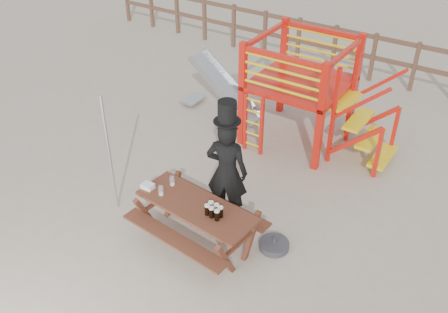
% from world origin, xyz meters
% --- Properties ---
extents(ground, '(60.00, 60.00, 0.00)m').
position_xyz_m(ground, '(0.00, 0.00, 0.00)').
color(ground, tan).
rests_on(ground, ground).
extents(back_fence, '(15.09, 0.09, 1.20)m').
position_xyz_m(back_fence, '(0.00, 7.00, 0.74)').
color(back_fence, brown).
rests_on(back_fence, ground).
extents(playground_fort, '(4.71, 1.84, 2.10)m').
position_xyz_m(playground_fort, '(0.12, 3.58, 1.07)').
color(playground_fort, red).
rests_on(playground_fort, ground).
extents(picnic_table, '(1.94, 1.42, 0.71)m').
position_xyz_m(picnic_table, '(0.35, 0.04, 0.45)').
color(picnic_table, brown).
rests_on(picnic_table, ground).
extents(man_with_hat, '(0.75, 0.59, 2.11)m').
position_xyz_m(man_with_hat, '(0.41, 0.75, 0.94)').
color(man_with_hat, black).
rests_on(man_with_hat, ground).
extents(metal_pole, '(0.05, 0.05, 2.07)m').
position_xyz_m(metal_pole, '(-1.26, -0.04, 1.03)').
color(metal_pole, '#B2B2B7').
rests_on(metal_pole, ground).
extents(parasol_base, '(0.46, 0.46, 0.19)m').
position_xyz_m(parasol_base, '(1.39, 0.56, 0.05)').
color(parasol_base, '#36363B').
rests_on(parasol_base, ground).
extents(paper_bag, '(0.19, 0.15, 0.08)m').
position_xyz_m(paper_bag, '(-0.50, -0.05, 0.75)').
color(paper_bag, white).
rests_on(paper_bag, picnic_table).
extents(stout_pints, '(0.26, 0.18, 0.17)m').
position_xyz_m(stout_pints, '(0.69, -0.01, 0.80)').
color(stout_pints, black).
rests_on(stout_pints, picnic_table).
extents(empty_glasses, '(0.09, 0.36, 0.15)m').
position_xyz_m(empty_glasses, '(-0.24, 0.08, 0.78)').
color(empty_glasses, silver).
rests_on(empty_glasses, picnic_table).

